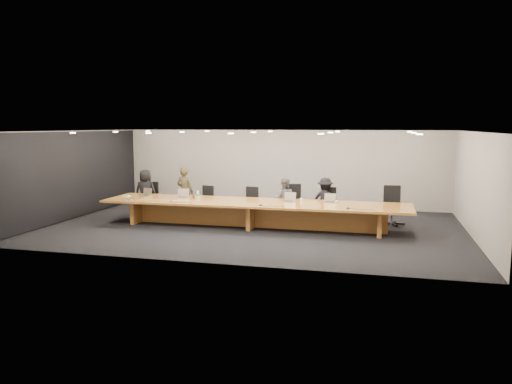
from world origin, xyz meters
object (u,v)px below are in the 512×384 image
chair_far_right (392,205)px  paper_cup_far (336,202)px  laptop_e (330,198)px  chair_left (204,201)px  chair_right (328,205)px  chair_mid_left (250,203)px  laptop_d (289,197)px  chair_mid_right (294,202)px  person_b (185,191)px  person_d (325,200)px  person_c (284,199)px  mic_right (348,208)px  laptop_a (145,192)px  amber_mug (194,197)px  water_bottle (198,195)px  chair_far_left (149,198)px  paper_cup_near (301,200)px  person_a (146,192)px  laptop_b (182,193)px  conference_table (253,210)px  av_box (129,199)px  mic_left (171,201)px  mic_center (260,205)px

chair_far_right → paper_cup_far: 1.88m
laptop_e → paper_cup_far: (0.21, -0.12, -0.09)m
chair_left → laptop_e: 4.25m
chair_right → chair_mid_left: bearing=177.4°
laptop_d → laptop_e: (1.17, 0.16, -0.01)m
chair_mid_right → person_b: person_b is taller
paper_cup_far → person_d: bearing=114.0°
person_c → mic_right: person_c is taller
laptop_a → amber_mug: size_ratio=3.33×
mic_right → chair_mid_right: bearing=134.2°
water_bottle → paper_cup_far: 4.15m
chair_far_left → chair_mid_left: size_ratio=1.07×
chair_left → person_d: size_ratio=0.74×
chair_far_left → paper_cup_near: bearing=-3.7°
chair_far_left → person_b: (1.32, -0.05, 0.27)m
person_a → laptop_b: person_a is taller
laptop_d → mic_right: 1.95m
conference_table → person_d: bearing=33.2°
chair_mid_left → amber_mug: chair_mid_left is taller
person_c → av_box: size_ratio=6.21×
paper_cup_far → amber_mug: bearing=-178.9°
laptop_e → av_box: bearing=-169.1°
paper_cup_near → mic_left: (-3.69, -0.98, -0.04)m
laptop_a → paper_cup_near: laptop_a is taller
person_a → laptop_d: 5.08m
chair_far_right → person_a: 7.96m
person_c → person_a: bearing=5.7°
chair_mid_right → mic_right: 2.57m
conference_table → paper_cup_far: 2.41m
person_d → paper_cup_far: 1.06m
av_box → chair_right: bearing=17.5°
paper_cup_near → paper_cup_far: paper_cup_near is taller
conference_table → person_c: bearing=59.2°
paper_cup_near → laptop_e: bearing=2.8°
chair_far_left → chair_left: 1.98m
laptop_e → mic_left: (-4.51, -1.03, -0.12)m
person_c → chair_far_left: bearing=4.1°
laptop_d → water_bottle: (-2.76, -0.18, -0.01)m
chair_mid_right → conference_table: bearing=-144.5°
conference_table → av_box: size_ratio=41.12×
paper_cup_near → chair_left: bearing=165.3°
mic_right → person_c: bearing=140.6°
conference_table → amber_mug: size_ratio=94.56×
paper_cup_far → mic_center: bearing=-156.1°
mic_left → mic_right: 5.11m
person_a → conference_table: bearing=159.7°
chair_mid_right → chair_far_right: (2.96, 0.04, 0.02)m
mic_center → paper_cup_far: bearing=23.9°
mic_center → mic_right: mic_right is taller
laptop_a → mic_center: (3.99, -0.94, -0.11)m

